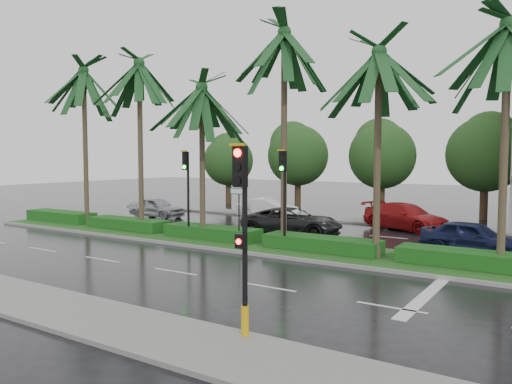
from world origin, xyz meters
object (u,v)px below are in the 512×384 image
Objects in this scene: car_red at (406,217)px; car_blue at (472,238)px; signal_near at (243,232)px; street_sign at (239,201)px; car_white at (268,208)px; signal_median_left at (187,181)px; car_darkgrey at (292,222)px; car_silver at (157,207)px.

car_blue is (4.50, -5.64, -0.04)m from car_red.
signal_near is 1.02× the size of car_blue.
signal_near is 1.68× the size of street_sign.
signal_near is 14.14m from car_blue.
car_white is 15.21m from car_blue.
car_red is 7.22m from car_blue.
car_blue reaches higher than car_white.
signal_median_left reaches higher than car_white.
car_blue is (14.00, -5.93, 0.03)m from car_white.
car_blue is (9.00, -0.32, -0.02)m from car_darkgrey.
signal_near reaches higher than car_white.
car_silver is 7.68m from car_white.
car_white is (-4.50, 9.87, -1.43)m from street_sign.
car_darkgrey is at bearing 114.72° from signal_near.
signal_median_left is 10.42m from car_white.
car_blue reaches higher than car_silver.
car_darkgrey reaches higher than car_silver.
signal_median_left reaches higher than signal_near.
signal_near is 0.82× the size of car_darkgrey.
signal_near is at bearing -54.66° from street_sign.
signal_near is 1.00× the size of signal_median_left.
car_silver is at bearing 70.52° from car_darkgrey.
signal_median_left is 1.03× the size of car_white.
car_white is at bearing 98.49° from signal_median_left.
car_darkgrey reaches higher than car_white.
car_white is (-11.50, 19.74, -1.81)m from signal_near.
car_red is at bearing 95.87° from signal_near.
car_white is 7.52m from car_darkgrey.
car_silver is at bearing 151.31° from street_sign.
car_red is (8.00, 9.76, -2.23)m from signal_median_left.
signal_median_left is at bearing 116.92° from car_blue.
car_white is at bearing 110.59° from car_red.
car_blue is (9.50, 3.93, -1.40)m from street_sign.
signal_median_left is 1.02× the size of car_blue.
car_red is (16.22, 3.44, 0.06)m from car_silver.
car_darkgrey is at bearing 83.29° from street_sign.
signal_median_left is (-10.00, 9.69, 0.49)m from signal_near.
street_sign is 10.94m from car_white.
signal_median_left reaches higher than car_red.
car_red is at bearing 47.26° from car_blue.
signal_near is 13.93m from signal_median_left.
car_white is 0.79× the size of car_darkgrey.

